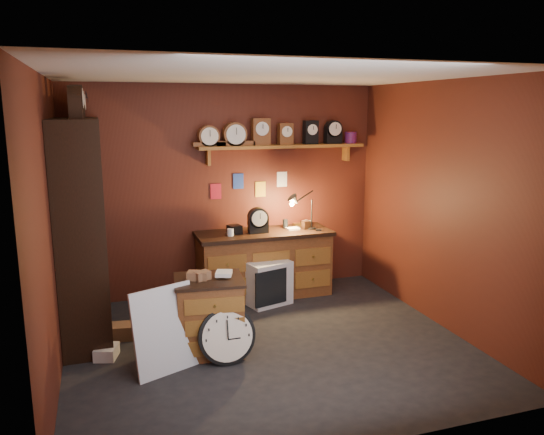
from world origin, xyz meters
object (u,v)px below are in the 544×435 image
(low_cabinet, at_px, (210,312))
(big_round_clock, at_px, (227,336))
(shelving_unit, at_px, (79,219))
(workbench, at_px, (264,260))

(low_cabinet, bearing_deg, big_round_clock, -63.53)
(shelving_unit, relative_size, big_round_clock, 4.65)
(workbench, relative_size, big_round_clock, 3.13)
(shelving_unit, xyz_separation_m, workbench, (2.20, 0.49, -0.78))
(low_cabinet, xyz_separation_m, big_round_clock, (0.10, -0.29, -0.14))
(shelving_unit, height_order, workbench, shelving_unit)
(low_cabinet, distance_m, big_round_clock, 0.34)
(workbench, height_order, big_round_clock, workbench)
(shelving_unit, distance_m, big_round_clock, 2.02)
(big_round_clock, bearing_deg, workbench, 62.06)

